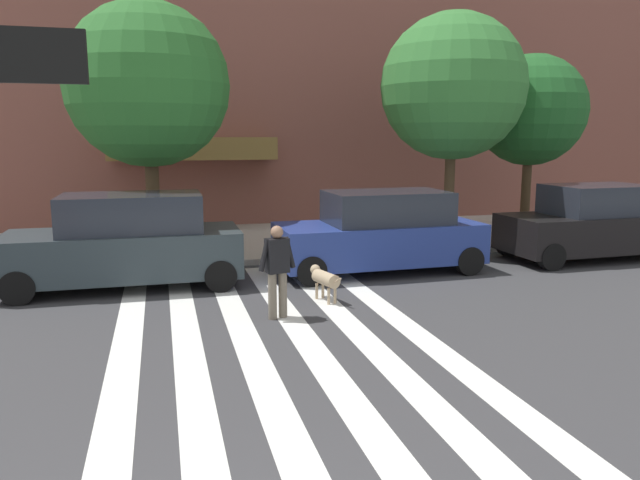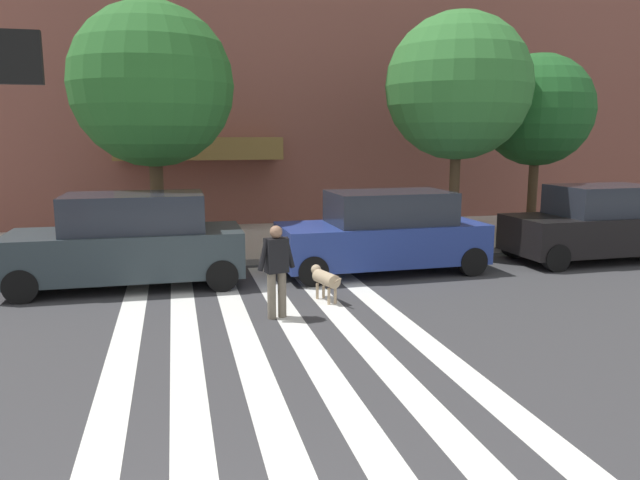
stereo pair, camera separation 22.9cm
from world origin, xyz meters
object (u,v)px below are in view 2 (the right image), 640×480
Objects in this scene: parked_car_third_in_line at (384,233)px; parked_car_fourth_in_line at (598,224)px; street_tree_nearest at (152,86)px; dog_on_leash at (325,278)px; pedestrian_dog_walker at (276,266)px; street_tree_middle at (458,87)px; parked_car_behind_first at (129,242)px; street_tree_further at (537,111)px.

parked_car_fourth_in_line is (5.77, -0.00, 0.00)m from parked_car_third_in_line.
street_tree_nearest reaches higher than dog_on_leash.
pedestrian_dog_walker is at bearing -161.40° from parked_car_fourth_in_line.
parked_car_fourth_in_line is at bearing -38.30° from street_tree_middle.
pedestrian_dog_walker is 1.58× the size of dog_on_leash.
pedestrian_dog_walker is at bearing -68.31° from street_tree_nearest.
parked_car_third_in_line is 5.09m from street_tree_middle.
parked_car_behind_first is 4.28m from dog_on_leash.
dog_on_leash is (-1.94, -2.08, -0.48)m from parked_car_third_in_line.
street_tree_middle reaches higher than parked_car_third_in_line.
pedestrian_dog_walker is (2.63, -2.96, -0.03)m from parked_car_behind_first.
parked_car_fourth_in_line is 0.85× the size of street_tree_further.
street_tree_nearest is at bearing 126.02° from dog_on_leash.
parked_car_behind_first is at bearing -179.98° from parked_car_third_in_line.
street_tree_nearest reaches higher than parked_car_fourth_in_line.
street_tree_middle reaches higher than street_tree_further.
street_tree_further is (-0.01, 2.95, 2.95)m from parked_car_fourth_in_line.
dog_on_leash is (3.16, -4.35, -3.89)m from street_tree_nearest.
street_tree_further is (10.86, 0.69, -0.45)m from street_tree_nearest.
parked_car_fourth_in_line is 5.10m from street_tree_middle.
street_tree_nearest is 0.98× the size of street_tree_middle.
pedestrian_dog_walker is (-3.02, -2.96, 0.00)m from parked_car_third_in_line.
parked_car_fourth_in_line reaches higher than pedestrian_dog_walker.
dog_on_leash is (1.08, 0.87, -0.48)m from pedestrian_dog_walker.
street_tree_middle is 3.83× the size of pedestrian_dog_walker.
street_tree_further is 3.28× the size of pedestrian_dog_walker.
dog_on_leash is at bearing -53.98° from street_tree_nearest.
street_tree_middle reaches higher than pedestrian_dog_walker.
parked_car_behind_first is at bearing -165.50° from street_tree_further.
street_tree_further is at bearing 33.17° from dog_on_leash.
street_tree_middle is 6.03× the size of dog_on_leash.
street_tree_further reaches higher than dog_on_leash.
street_tree_further is 5.16× the size of dog_on_leash.
dog_on_leash is (-4.81, -4.37, -4.01)m from street_tree_middle.
parked_car_behind_first is 1.04× the size of parked_car_fourth_in_line.
street_tree_further is at bearing 90.16° from parked_car_fourth_in_line.
street_tree_further is at bearing 33.92° from pedestrian_dog_walker.
parked_car_third_in_line is 2.89m from dog_on_leash.
street_tree_middle reaches higher than parked_car_behind_first.
parked_car_fourth_in_line reaches higher than dog_on_leash.
dog_on_leash is (3.71, -2.08, -0.51)m from parked_car_behind_first.
street_tree_further is at bearing 27.10° from parked_car_third_in_line.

